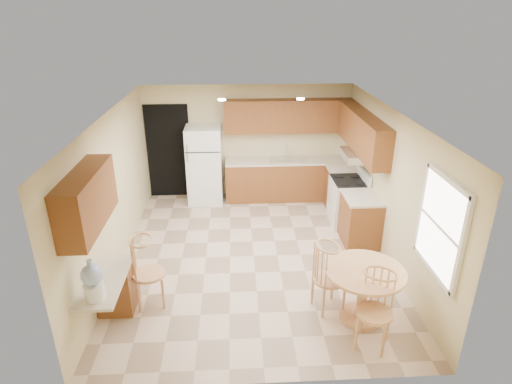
{
  "coord_description": "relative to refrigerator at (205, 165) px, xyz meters",
  "views": [
    {
      "loc": [
        -0.3,
        -6.39,
        3.98
      ],
      "look_at": [
        0.06,
        0.3,
        1.08
      ],
      "focal_mm": 30.0,
      "sensor_mm": 36.0,
      "label": 1
    }
  ],
  "objects": [
    {
      "name": "wall_right",
      "position": [
        3.2,
        -2.4,
        0.41
      ],
      "size": [
        0.02,
        5.5,
        2.5
      ],
      "primitive_type": "cube",
      "color": "beige",
      "rests_on": "floor"
    },
    {
      "name": "window",
      "position": [
        3.18,
        -4.25,
        0.66
      ],
      "size": [
        0.06,
        1.12,
        1.3
      ],
      "color": "white",
      "rests_on": "wall_right"
    },
    {
      "name": "chair_desk",
      "position": [
        -0.6,
        -3.7,
        -0.2
      ],
      "size": [
        0.47,
        0.61,
        1.06
      ],
      "rotation": [
        0.0,
        0.0,
        -1.36
      ],
      "color": "tan",
      "rests_on": "floor"
    },
    {
      "name": "chair_table_b",
      "position": [
        2.35,
        -4.7,
        -0.21
      ],
      "size": [
        0.46,
        0.53,
        1.04
      ],
      "rotation": [
        0.0,
        0.0,
        2.65
      ],
      "color": "tan",
      "rests_on": "floor"
    },
    {
      "name": "base_cab_right_a",
      "position": [
        2.9,
        -0.54,
        -0.41
      ],
      "size": [
        0.6,
        0.59,
        0.87
      ],
      "primitive_type": "cube",
      "color": "brown",
      "rests_on": "floor"
    },
    {
      "name": "sink",
      "position": [
        1.8,
        0.05,
        0.07
      ],
      "size": [
        0.78,
        0.44,
        0.01
      ],
      "primitive_type": "cube",
      "color": "silver",
      "rests_on": "counter_back"
    },
    {
      "name": "upper_cab_right",
      "position": [
        3.04,
        -1.19,
        1.01
      ],
      "size": [
        0.33,
        2.42,
        0.7
      ],
      "primitive_type": "cube",
      "color": "brown",
      "rests_on": "wall_right"
    },
    {
      "name": "desk_top",
      "position": [
        -1.05,
        -4.1,
        -0.09
      ],
      "size": [
        0.5,
        1.2,
        0.04
      ],
      "primitive_type": "cube",
      "color": "beige",
      "rests_on": "desk_pedestal"
    },
    {
      "name": "stove",
      "position": [
        2.88,
        -1.22,
        -0.37
      ],
      "size": [
        0.65,
        0.76,
        1.09
      ],
      "color": "white",
      "rests_on": "floor"
    },
    {
      "name": "base_cab_back",
      "position": [
        1.83,
        0.05,
        -0.41
      ],
      "size": [
        2.75,
        0.6,
        0.87
      ],
      "primitive_type": "cube",
      "color": "brown",
      "rests_on": "floor"
    },
    {
      "name": "refrigerator",
      "position": [
        0.0,
        0.0,
        0.0
      ],
      "size": [
        0.74,
        0.72,
        1.69
      ],
      "color": "white",
      "rests_on": "floor"
    },
    {
      "name": "ceiling",
      "position": [
        0.95,
        -2.4,
        1.66
      ],
      "size": [
        4.5,
        5.5,
        0.02
      ],
      "primitive_type": "cube",
      "color": "white",
      "rests_on": "wall_back"
    },
    {
      "name": "counter_back",
      "position": [
        1.83,
        0.05,
        0.05
      ],
      "size": [
        2.75,
        0.63,
        0.04
      ],
      "primitive_type": "cube",
      "color": "beige",
      "rests_on": "base_cab_back"
    },
    {
      "name": "counter_right_b",
      "position": [
        2.9,
        -2.0,
        0.05
      ],
      "size": [
        0.63,
        0.8,
        0.04
      ],
      "primitive_type": "cube",
      "color": "beige",
      "rests_on": "base_cab_right_b"
    },
    {
      "name": "floor",
      "position": [
        0.95,
        -2.4,
        -0.84
      ],
      "size": [
        5.5,
        5.5,
        0.0
      ],
      "primitive_type": "plane",
      "color": "#CBAD93",
      "rests_on": "ground"
    },
    {
      "name": "wall_front",
      "position": [
        0.95,
        -5.15,
        0.41
      ],
      "size": [
        4.5,
        0.02,
        2.5
      ],
      "primitive_type": "cube",
      "color": "beige",
      "rests_on": "floor"
    },
    {
      "name": "can_light_b",
      "position": [
        1.85,
        -1.2,
        1.64
      ],
      "size": [
        0.14,
        0.14,
        0.02
      ],
      "primitive_type": "cylinder",
      "color": "white",
      "rests_on": "ceiling"
    },
    {
      "name": "chair_table_a",
      "position": [
        1.94,
        -3.95,
        -0.22
      ],
      "size": [
        0.46,
        0.59,
        1.03
      ],
      "rotation": [
        0.0,
        0.0,
        -1.27
      ],
      "color": "tan",
      "rests_on": "floor"
    },
    {
      "name": "upper_cab_back",
      "position": [
        1.83,
        0.19,
        1.01
      ],
      "size": [
        2.75,
        0.33,
        0.7
      ],
      "primitive_type": "cube",
      "color": "brown",
      "rests_on": "wall_back"
    },
    {
      "name": "desk_pedestal",
      "position": [
        -1.05,
        -3.72,
        -0.48
      ],
      "size": [
        0.48,
        0.42,
        0.72
      ],
      "primitive_type": "cube",
      "color": "brown",
      "rests_on": "floor"
    },
    {
      "name": "dining_table",
      "position": [
        2.35,
        -4.1,
        -0.33
      ],
      "size": [
        1.07,
        1.07,
        0.79
      ],
      "rotation": [
        0.0,
        0.0,
        0.27
      ],
      "color": "tan",
      "rests_on": "floor"
    },
    {
      "name": "range_hood",
      "position": [
        2.95,
        -1.22,
        0.58
      ],
      "size": [
        0.5,
        0.76,
        0.14
      ],
      "primitive_type": "cube",
      "color": "silver",
      "rests_on": "upper_cab_right"
    },
    {
      "name": "base_cab_right_b",
      "position": [
        2.9,
        -2.0,
        -0.41
      ],
      "size": [
        0.6,
        0.8,
        0.87
      ],
      "primitive_type": "cube",
      "color": "brown",
      "rests_on": "floor"
    },
    {
      "name": "can_light_a",
      "position": [
        0.45,
        -1.2,
        1.64
      ],
      "size": [
        0.14,
        0.14,
        0.02
      ],
      "primitive_type": "cylinder",
      "color": "white",
      "rests_on": "ceiling"
    },
    {
      "name": "wall_left",
      "position": [
        -1.3,
        -2.4,
        0.41
      ],
      "size": [
        0.02,
        5.5,
        2.5
      ],
      "primitive_type": "cube",
      "color": "beige",
      "rests_on": "floor"
    },
    {
      "name": "water_crock",
      "position": [
        -1.05,
        -4.48,
        0.17
      ],
      "size": [
        0.26,
        0.26,
        0.54
      ],
      "color": "white",
      "rests_on": "desk_top"
    },
    {
      "name": "wall_back",
      "position": [
        0.95,
        0.35,
        0.41
      ],
      "size": [
        4.5,
        0.02,
        2.5
      ],
      "primitive_type": "cube",
      "color": "beige",
      "rests_on": "floor"
    },
    {
      "name": "counter_right_a",
      "position": [
        2.9,
        -0.54,
        0.05
      ],
      "size": [
        0.63,
        0.59,
        0.04
      ],
      "primitive_type": "cube",
      "color": "beige",
      "rests_on": "base_cab_right_a"
    },
    {
      "name": "doorway",
      "position": [
        -0.8,
        0.34,
        0.21
      ],
      "size": [
        0.9,
        0.02,
        2.1
      ],
      "primitive_type": "cube",
      "color": "black",
      "rests_on": "floor"
    },
    {
      "name": "upper_cab_left",
      "position": [
        -1.13,
        -4.0,
        1.01
      ],
      "size": [
        0.33,
        1.4,
        0.7
      ],
      "primitive_type": "cube",
      "color": "brown",
      "rests_on": "wall_left"
    }
  ]
}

